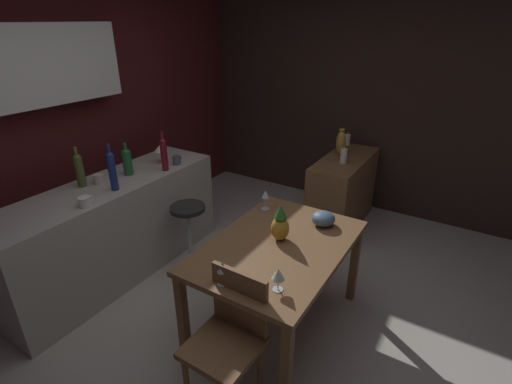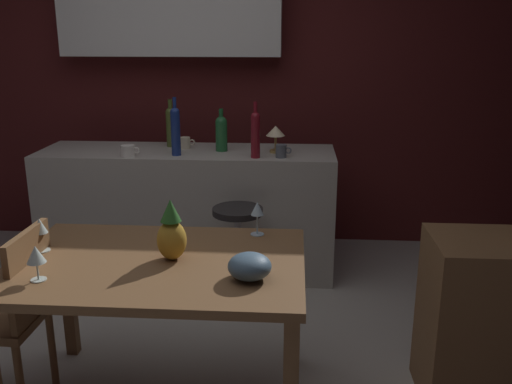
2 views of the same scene
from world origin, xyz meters
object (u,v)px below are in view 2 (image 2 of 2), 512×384
object	(u,v)px
fruit_bowl	(250,266)
wine_bottle_green	(221,132)
wine_bottle_olive	(171,125)
wine_glass_right	(36,255)
wine_bottle_ruby	(255,133)
cup_white	(128,151)
cup_cream	(185,143)
bar_stool	(238,252)
counter_lamp	(276,133)
wine_glass_center	(257,210)
cup_slate	(281,151)
chair_near_window	(11,311)
dining_table	(158,278)
wine_bottle_cobalt	(176,129)
pineapple_centerpiece	(172,234)
wine_glass_left	(40,227)

from	to	relation	value
fruit_bowl	wine_bottle_green	distance (m)	1.81
wine_bottle_olive	wine_glass_right	bearing A→B (deg)	-93.85
wine_bottle_ruby	cup_white	distance (m)	0.88
cup_cream	wine_glass_right	bearing A→B (deg)	-97.37
bar_stool	wine_bottle_ruby	xyz separation A→B (m)	(0.09, 0.32, 0.73)
wine_bottle_olive	counter_lamp	world-z (taller)	wine_bottle_olive
wine_glass_center	wine_bottle_olive	bearing A→B (deg)	117.75
wine_bottle_ruby	cup_slate	size ratio (longest dim) A/B	3.47
chair_near_window	wine_glass_right	xyz separation A→B (m)	(0.25, -0.19, 0.36)
dining_table	wine_bottle_green	xyz separation A→B (m)	(0.08, 1.60, 0.38)
chair_near_window	wine_bottle_green	bearing A→B (deg)	65.15
dining_table	bar_stool	world-z (taller)	dining_table
wine_bottle_green	cup_slate	size ratio (longest dim) A/B	2.77
wine_glass_center	cup_slate	bearing A→B (deg)	85.13
chair_near_window	wine_bottle_cobalt	world-z (taller)	wine_bottle_cobalt
wine_glass_right	fruit_bowl	xyz separation A→B (m)	(0.86, 0.07, -0.05)
wine_bottle_cobalt	cup_slate	xyz separation A→B (m)	(0.72, -0.02, -0.14)
wine_bottle_olive	cup_white	world-z (taller)	wine_bottle_olive
wine_glass_right	wine_bottle_green	size ratio (longest dim) A/B	0.50
wine_glass_right	wine_bottle_cobalt	bearing A→B (deg)	82.17
wine_bottle_cobalt	wine_bottle_ruby	xyz separation A→B (m)	(0.55, -0.04, -0.01)
wine_bottle_ruby	counter_lamp	size ratio (longest dim) A/B	1.98
chair_near_window	counter_lamp	world-z (taller)	counter_lamp
bar_stool	counter_lamp	size ratio (longest dim) A/B	3.41
wine_bottle_cobalt	cup_white	world-z (taller)	wine_bottle_cobalt
chair_near_window	fruit_bowl	xyz separation A→B (m)	(1.11, -0.11, 0.30)
wine_bottle_green	counter_lamp	distance (m)	0.39
bar_stool	wine_bottle_ruby	world-z (taller)	wine_bottle_ruby
pineapple_centerpiece	wine_bottle_ruby	distance (m)	1.42
wine_glass_center	cup_cream	size ratio (longest dim) A/B	1.49
cup_cream	counter_lamp	bearing A→B (deg)	-8.56
wine_glass_right	pineapple_centerpiece	distance (m)	0.56
pineapple_centerpiece	cup_white	distance (m)	1.48
bar_stool	wine_bottle_green	world-z (taller)	wine_bottle_green
wine_bottle_cobalt	cup_cream	world-z (taller)	wine_bottle_cobalt
wine_bottle_ruby	cup_cream	world-z (taller)	wine_bottle_ruby
cup_white	wine_bottle_ruby	bearing A→B (deg)	0.91
pineapple_centerpiece	wine_bottle_green	world-z (taller)	wine_bottle_green
wine_glass_left	wine_bottle_ruby	xyz separation A→B (m)	(0.90, 1.32, 0.22)
fruit_bowl	wine_bottle_cobalt	distance (m)	1.74
wine_glass_left	wine_glass_center	distance (m)	1.02
wine_bottle_olive	cup_slate	size ratio (longest dim) A/B	3.20
wine_bottle_ruby	wine_bottle_cobalt	bearing A→B (deg)	175.70
bar_stool	cup_slate	bearing A→B (deg)	52.19
cup_slate	wine_bottle_green	bearing A→B (deg)	156.25
wine_bottle_green	wine_bottle_olive	distance (m)	0.41
fruit_bowl	cup_slate	xyz separation A→B (m)	(0.09, 1.58, 0.15)
wine_bottle_ruby	fruit_bowl	bearing A→B (deg)	-86.84
pineapple_centerpiece	wine_bottle_green	distance (m)	1.59
wine_bottle_green	counter_lamp	size ratio (longest dim) A/B	1.58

